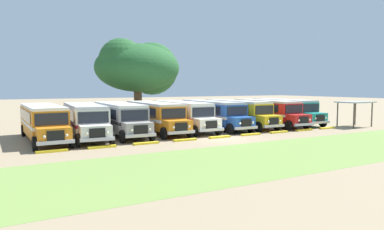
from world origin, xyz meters
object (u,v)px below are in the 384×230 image
parked_bus_slot_6 (238,112)px  parked_bus_slot_2 (120,117)px  broad_shade_tree (139,68)px  waiting_shelter (355,104)px  parked_bus_slot_1 (85,119)px  parked_bus_slot_4 (182,114)px  parked_bus_slot_8 (284,110)px  parked_bus_slot_7 (267,111)px  parked_bus_slot_5 (213,113)px  parked_bus_slot_3 (155,115)px  parked_bus_slot_0 (43,121)px

parked_bus_slot_6 → parked_bus_slot_2: bearing=-89.2°
broad_shade_tree → waiting_shelter: 25.59m
parked_bus_slot_1 → parked_bus_slot_4: same height
parked_bus_slot_1 → broad_shade_tree: broad_shade_tree is taller
parked_bus_slot_1 → parked_bus_slot_4: (9.72, 0.73, 0.00)m
parked_bus_slot_1 → parked_bus_slot_2: same height
parked_bus_slot_8 → parked_bus_slot_7: bearing=-74.3°
parked_bus_slot_5 → parked_bus_slot_7: size_ratio=1.00×
parked_bus_slot_5 → parked_bus_slot_4: bearing=-93.2°
parked_bus_slot_7 → parked_bus_slot_8: (3.28, 0.64, 0.00)m
parked_bus_slot_4 → parked_bus_slot_5: size_ratio=1.00×
parked_bus_slot_3 → parked_bus_slot_6: (9.74, -0.12, 0.00)m
parked_bus_slot_3 → parked_bus_slot_4: size_ratio=1.00×
broad_shade_tree → parked_bus_slot_0: bearing=-136.8°
parked_bus_slot_5 → waiting_shelter: bearing=67.2°
parked_bus_slot_0 → parked_bus_slot_5: bearing=90.1°
parked_bus_slot_1 → parked_bus_slot_2: bearing=100.8°
parked_bus_slot_0 → parked_bus_slot_8: size_ratio=0.99×
parked_bus_slot_1 → parked_bus_slot_7: size_ratio=1.00×
parked_bus_slot_8 → broad_shade_tree: (-13.94, 11.28, 5.13)m
parked_bus_slot_0 → waiting_shelter: 31.12m
parked_bus_slot_2 → parked_bus_slot_4: size_ratio=1.00×
parked_bus_slot_7 → waiting_shelter: 9.35m
parked_bus_slot_0 → parked_bus_slot_1: size_ratio=0.99×
parked_bus_slot_2 → waiting_shelter: parked_bus_slot_2 is taller
parked_bus_slot_4 → parked_bus_slot_7: same height
parked_bus_slot_2 → parked_bus_slot_3: 3.46m
parked_bus_slot_1 → waiting_shelter: (27.27, -5.90, 0.87)m
parked_bus_slot_7 → parked_bus_slot_5: bearing=-91.9°
parked_bus_slot_0 → parked_bus_slot_5: same height
parked_bus_slot_4 → parked_bus_slot_8: 13.56m
broad_shade_tree → waiting_shelter: size_ratio=3.06×
parked_bus_slot_0 → parked_bus_slot_7: 23.26m
parked_bus_slot_2 → parked_bus_slot_4: 6.54m
parked_bus_slot_2 → parked_bus_slot_6: (13.20, 0.02, 0.00)m
parked_bus_slot_3 → waiting_shelter: bearing=74.0°
parked_bus_slot_0 → broad_shade_tree: size_ratio=0.99×
parked_bus_slot_8 → parked_bus_slot_0: bearing=-84.2°
parked_bus_slot_1 → parked_bus_slot_6: (16.39, 0.41, 0.00)m
parked_bus_slot_2 → parked_bus_slot_3: (3.46, 0.14, 0.00)m
waiting_shelter → parked_bus_slot_2: bearing=165.4°
parked_bus_slot_0 → parked_bus_slot_3: 9.92m
parked_bus_slot_1 → parked_bus_slot_4: 9.75m
parked_bus_slot_6 → parked_bus_slot_7: 3.65m
parked_bus_slot_0 → parked_bus_slot_6: (19.65, 0.39, 0.00)m
parked_bus_slot_3 → parked_bus_slot_4: same height
parked_bus_slot_5 → broad_shade_tree: bearing=-159.8°
parked_bus_slot_2 → parked_bus_slot_7: same height
parked_bus_slot_8 → parked_bus_slot_4: bearing=-86.1°
parked_bus_slot_0 → parked_bus_slot_8: 26.54m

